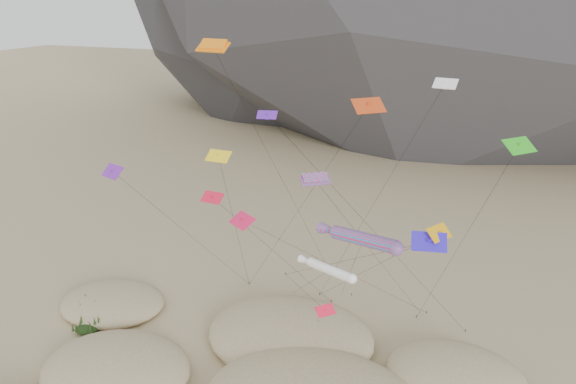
# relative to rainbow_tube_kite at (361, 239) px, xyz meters

# --- Properties ---
(kite_stakes) EXTENTS (23.57, 4.68, 0.30)m
(kite_stakes) POSITION_rel_rainbow_tube_kite_xyz_m (-3.44, 12.41, -12.96)
(kite_stakes) COLOR #3F2D1E
(kite_stakes) RESTS_ON ground
(rainbow_tube_kite) EXTENTS (8.51, 15.36, 14.01)m
(rainbow_tube_kite) POSITION_rel_rainbow_tube_kite_xyz_m (0.00, 0.00, 0.00)
(rainbow_tube_kite) COLOR #EE194A
(rainbow_tube_kite) RESTS_ON ground
(white_tube_kite) EXTENTS (10.26, 14.04, 10.99)m
(white_tube_kite) POSITION_rel_rainbow_tube_kite_xyz_m (-2.37, -0.69, -2.75)
(white_tube_kite) COLOR white
(white_tube_kite) RESTS_ON ground
(orange_parafoil) EXTENTS (8.20, 14.84, 27.41)m
(orange_parafoil) POSITION_rel_rainbow_tube_kite_xyz_m (-13.70, 3.19, 13.47)
(orange_parafoil) COLOR orange
(orange_parafoil) RESTS_ON ground
(multi_parafoil) EXTENTS (8.71, 13.74, 17.98)m
(multi_parafoil) POSITION_rel_rainbow_tube_kite_xyz_m (-3.65, 0.04, 4.21)
(multi_parafoil) COLOR red
(multi_parafoil) RESTS_ON ground
(delta_kites) EXTENTS (32.66, 19.75, 24.80)m
(delta_kites) POSITION_rel_rainbow_tube_kite_xyz_m (-3.45, 0.63, 3.84)
(delta_kites) COLOR #2D18D2
(delta_kites) RESTS_ON ground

